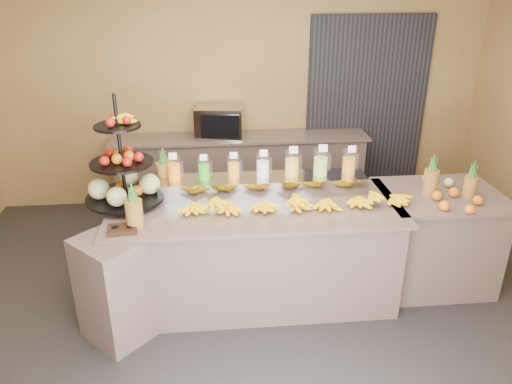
{
  "coord_description": "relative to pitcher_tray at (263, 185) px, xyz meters",
  "views": [
    {
      "loc": [
        -0.36,
        -3.52,
        2.79
      ],
      "look_at": [
        0.0,
        0.3,
        1.06
      ],
      "focal_mm": 35.0,
      "sensor_mm": 36.0,
      "label": 1
    }
  ],
  "objects": [
    {
      "name": "juice_pitcher_lemon",
      "position": [
        0.26,
        -0.0,
        0.18
      ],
      "size": [
        0.13,
        0.13,
        0.31
      ],
      "color": "silver",
      "rests_on": "pitcher_tray"
    },
    {
      "name": "juice_pitcher_orange_b",
      "position": [
        -0.26,
        -0.0,
        0.17
      ],
      "size": [
        0.11,
        0.12,
        0.27
      ],
      "color": "silver",
      "rests_on": "pitcher_tray"
    },
    {
      "name": "pineapple_left_a",
      "position": [
        -1.07,
        -0.57,
        0.07
      ],
      "size": [
        0.14,
        0.14,
        0.39
      ],
      "rotation": [
        0.0,
        0.0,
        -0.38
      ],
      "color": "brown",
      "rests_on": "buffet_counter"
    },
    {
      "name": "room_envelope",
      "position": [
        0.09,
        0.21,
        0.87
      ],
      "size": [
        6.04,
        5.02,
        2.82
      ],
      "color": "brown",
      "rests_on": "ground"
    },
    {
      "name": "juice_pitcher_orange_a",
      "position": [
        -0.78,
        -0.0,
        0.17
      ],
      "size": [
        0.12,
        0.12,
        0.28
      ],
      "color": "silver",
      "rests_on": "pitcher_tray"
    },
    {
      "name": "back_ledge",
      "position": [
        -0.09,
        1.67,
        -0.54
      ],
      "size": [
        3.1,
        0.55,
        0.93
      ],
      "color": "gray",
      "rests_on": "ground"
    },
    {
      "name": "juice_pitcher_lime",
      "position": [
        0.52,
        -0.0,
        0.18
      ],
      "size": [
        0.13,
        0.14,
        0.32
      ],
      "color": "silver",
      "rests_on": "pitcher_tray"
    },
    {
      "name": "juice_pitcher_milk",
      "position": [
        -0.0,
        -0.0,
        0.17
      ],
      "size": [
        0.12,
        0.12,
        0.28
      ],
      "color": "silver",
      "rests_on": "pitcher_tray"
    },
    {
      "name": "pitcher_tray",
      "position": [
        0.0,
        0.0,
        0.0
      ],
      "size": [
        1.85,
        0.3,
        0.15
      ],
      "primitive_type": "cube",
      "color": "gray",
      "rests_on": "buffet_counter"
    },
    {
      "name": "juice_pitcher_green",
      "position": [
        -0.52,
        -0.0,
        0.16
      ],
      "size": [
        0.11,
        0.11,
        0.26
      ],
      "color": "silver",
      "rests_on": "pitcher_tray"
    },
    {
      "name": "juice_pitcher_orange_c",
      "position": [
        0.78,
        -0.0,
        0.18
      ],
      "size": [
        0.12,
        0.13,
        0.3
      ],
      "color": "silver",
      "rests_on": "pitcher_tray"
    },
    {
      "name": "right_fruit_pile",
      "position": [
        1.62,
        -0.33,
        -0.0
      ],
      "size": [
        0.44,
        0.42,
        0.23
      ],
      "color": "brown",
      "rests_on": "right_counter"
    },
    {
      "name": "pineapple_left_b",
      "position": [
        -0.88,
        0.12,
        0.09
      ],
      "size": [
        0.14,
        0.14,
        0.43
      ],
      "rotation": [
        0.0,
        0.0,
        -0.35
      ],
      "color": "brown",
      "rests_on": "buffet_counter"
    },
    {
      "name": "condiment_caddy",
      "position": [
        -1.16,
        -0.63,
        -0.06
      ],
      "size": [
        0.24,
        0.19,
        0.03
      ],
      "primitive_type": "cube",
      "rotation": [
        0.0,
        0.0,
        0.1
      ],
      "color": "black",
      "rests_on": "buffet_counter"
    },
    {
      "name": "oven_warmer",
      "position": [
        -0.34,
        1.67,
        0.11
      ],
      "size": [
        0.6,
        0.46,
        0.37
      ],
      "primitive_type": "cube",
      "rotation": [
        0.0,
        0.0,
        -0.13
      ],
      "color": "gray",
      "rests_on": "back_ledge"
    },
    {
      "name": "ground",
      "position": [
        -0.09,
        -0.58,
        -1.01
      ],
      "size": [
        6.0,
        6.0,
        0.0
      ],
      "primitive_type": "plane",
      "color": "black",
      "rests_on": "ground"
    },
    {
      "name": "right_counter",
      "position": [
        1.61,
        -0.18,
        -0.54
      ],
      "size": [
        1.08,
        0.88,
        0.93
      ],
      "color": "gray",
      "rests_on": "ground"
    },
    {
      "name": "banana_heap",
      "position": [
        0.24,
        -0.34,
        -0.01
      ],
      "size": [
        1.94,
        0.18,
        0.16
      ],
      "color": "yellow",
      "rests_on": "buffet_counter"
    },
    {
      "name": "buffet_counter",
      "position": [
        -0.21,
        -0.32,
        -0.54
      ],
      "size": [
        2.75,
        1.25,
        0.93
      ],
      "color": "gray",
      "rests_on": "ground"
    },
    {
      "name": "fruit_stand",
      "position": [
        -1.15,
        -0.1,
        0.17
      ],
      "size": [
        0.69,
        0.69,
        0.95
      ],
      "rotation": [
        0.0,
        0.0,
        -0.01
      ],
      "color": "black",
      "rests_on": "buffet_counter"
    }
  ]
}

